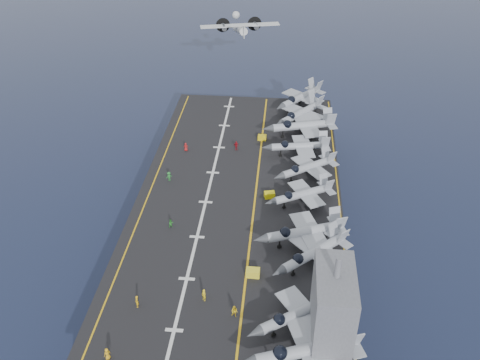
# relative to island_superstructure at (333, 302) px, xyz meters

# --- Properties ---
(ground) EXTENTS (500.00, 500.00, 0.00)m
(ground) POSITION_rel_island_superstructure_xyz_m (-15.00, 30.00, -17.90)
(ground) COLOR #142135
(ground) RESTS_ON ground
(hull) EXTENTS (36.00, 90.00, 10.00)m
(hull) POSITION_rel_island_superstructure_xyz_m (-15.00, 30.00, -12.90)
(hull) COLOR #56595E
(hull) RESTS_ON ground
(flight_deck) EXTENTS (38.00, 92.00, 0.40)m
(flight_deck) POSITION_rel_island_superstructure_xyz_m (-15.00, 30.00, -7.70)
(flight_deck) COLOR black
(flight_deck) RESTS_ON hull
(foul_line) EXTENTS (0.35, 90.00, 0.02)m
(foul_line) POSITION_rel_island_superstructure_xyz_m (-12.00, 30.00, -7.48)
(foul_line) COLOR gold
(foul_line) RESTS_ON flight_deck
(landing_centerline) EXTENTS (0.50, 90.00, 0.02)m
(landing_centerline) POSITION_rel_island_superstructure_xyz_m (-21.00, 30.00, -7.48)
(landing_centerline) COLOR silver
(landing_centerline) RESTS_ON flight_deck
(deck_edge_port) EXTENTS (0.25, 90.00, 0.02)m
(deck_edge_port) POSITION_rel_island_superstructure_xyz_m (-32.00, 30.00, -7.48)
(deck_edge_port) COLOR gold
(deck_edge_port) RESTS_ON flight_deck
(deck_edge_stbd) EXTENTS (0.25, 90.00, 0.02)m
(deck_edge_stbd) POSITION_rel_island_superstructure_xyz_m (3.50, 30.00, -7.48)
(deck_edge_stbd) COLOR gold
(deck_edge_stbd) RESTS_ON flight_deck
(island_superstructure) EXTENTS (5.00, 10.00, 15.00)m
(island_superstructure) POSITION_rel_island_superstructure_xyz_m (0.00, 0.00, 0.00)
(island_superstructure) COLOR #56595E
(island_superstructure) RESTS_ON flight_deck
(fighter_jet_0) EXTENTS (18.82, 15.56, 5.61)m
(fighter_jet_0) POSITION_rel_island_superstructure_xyz_m (-3.05, -3.82, -4.70)
(fighter_jet_0) COLOR gray
(fighter_jet_0) RESTS_ON flight_deck
(fighter_jet_1) EXTENTS (17.24, 15.99, 4.98)m
(fighter_jet_1) POSITION_rel_island_superstructure_xyz_m (-4.06, 2.48, -5.01)
(fighter_jet_1) COLOR #9CA4AA
(fighter_jet_1) RESTS_ON flight_deck
(fighter_jet_2) EXTENTS (17.44, 17.10, 5.09)m
(fighter_jet_2) POSITION_rel_island_superstructure_xyz_m (-1.78, 14.99, -4.95)
(fighter_jet_2) COLOR #97A0A7
(fighter_jet_2) RESTS_ON flight_deck
(fighter_jet_3) EXTENTS (18.10, 15.04, 5.38)m
(fighter_jet_3) POSITION_rel_island_superstructure_xyz_m (-3.06, 19.98, -4.81)
(fighter_jet_3) COLOR #9FA8B1
(fighter_jet_3) RESTS_ON flight_deck
(fighter_jet_4) EXTENTS (15.94, 14.14, 4.62)m
(fighter_jet_4) POSITION_rel_island_superstructure_xyz_m (-3.32, 31.13, -5.19)
(fighter_jet_4) COLOR gray
(fighter_jet_4) RESTS_ON flight_deck
(fighter_jet_5) EXTENTS (16.61, 15.51, 4.80)m
(fighter_jet_5) POSITION_rel_island_superstructure_xyz_m (-2.30, 40.15, -5.10)
(fighter_jet_5) COLOR gray
(fighter_jet_5) RESTS_ON flight_deck
(fighter_jet_6) EXTENTS (15.53, 11.73, 4.89)m
(fighter_jet_6) POSITION_rel_island_superstructure_xyz_m (-3.87, 48.20, -5.05)
(fighter_jet_6) COLOR gray
(fighter_jet_6) RESTS_ON flight_deck
(fighter_jet_7) EXTENTS (18.71, 14.97, 5.68)m
(fighter_jet_7) POSITION_rel_island_superstructure_xyz_m (-3.11, 56.66, -4.66)
(fighter_jet_7) COLOR #9DA4AE
(fighter_jet_7) RESTS_ON flight_deck
(fighter_jet_8) EXTENTS (17.96, 18.74, 5.44)m
(fighter_jet_8) POSITION_rel_island_superstructure_xyz_m (-3.64, 62.82, -4.78)
(fighter_jet_8) COLOR #9AA1AA
(fighter_jet_8) RESTS_ON flight_deck
(tow_cart_a) EXTENTS (2.15, 1.42, 1.27)m
(tow_cart_a) POSITION_rel_island_superstructure_xyz_m (-10.97, 11.62, -6.87)
(tow_cart_a) COLOR yellow
(tow_cart_a) RESTS_ON flight_deck
(tow_cart_b) EXTENTS (2.14, 1.64, 1.15)m
(tow_cart_b) POSITION_rel_island_superstructure_xyz_m (-9.36, 32.57, -6.93)
(tow_cart_b) COLOR #DACA0B
(tow_cart_b) RESTS_ON flight_deck
(tow_cart_c) EXTENTS (1.89, 1.27, 1.10)m
(tow_cart_c) POSITION_rel_island_superstructure_xyz_m (-11.98, 54.22, -6.95)
(tow_cart_c) COLOR gold
(tow_cart_c) RESTS_ON flight_deck
(crew_0) EXTENTS (1.30, 1.32, 1.85)m
(crew_0) POSITION_rel_island_superstructure_xyz_m (-28.67, -5.38, -6.57)
(crew_0) COLOR gold
(crew_0) RESTS_ON flight_deck
(crew_1) EXTENTS (1.16, 1.41, 2.02)m
(crew_1) POSITION_rel_island_superstructure_xyz_m (-27.10, 3.82, -6.49)
(crew_1) COLOR gold
(crew_1) RESTS_ON flight_deck
(crew_2) EXTENTS (1.16, 1.09, 1.61)m
(crew_2) POSITION_rel_island_superstructure_xyz_m (-25.84, 22.20, -6.70)
(crew_2) COLOR green
(crew_2) RESTS_ON flight_deck
(crew_3) EXTENTS (1.37, 1.30, 1.90)m
(crew_3) POSITION_rel_island_superstructure_xyz_m (-29.09, 36.47, -6.55)
(crew_3) COLOR #207F2C
(crew_3) RESTS_ON flight_deck
(crew_4) EXTENTS (1.45, 1.25, 2.03)m
(crew_4) POSITION_rel_island_superstructure_xyz_m (-17.22, 49.40, -6.48)
(crew_4) COLOR #A50F19
(crew_4) RESTS_ON flight_deck
(crew_5) EXTENTS (1.17, 0.85, 1.83)m
(crew_5) POSITION_rel_island_superstructure_xyz_m (-27.84, 48.06, -6.59)
(crew_5) COLOR #B21919
(crew_5) RESTS_ON flight_deck
(crew_6) EXTENTS (1.46, 1.44, 2.05)m
(crew_6) POSITION_rel_island_superstructure_xyz_m (-17.71, 5.93, -6.47)
(crew_6) COLOR yellow
(crew_6) RESTS_ON flight_deck
(crew_7) EXTENTS (1.36, 1.15, 1.92)m
(crew_7) POSITION_rel_island_superstructure_xyz_m (-12.98, 3.26, -6.54)
(crew_7) COLOR yellow
(crew_7) RESTS_ON flight_deck
(transport_plane) EXTENTS (23.22, 18.39, 4.85)m
(transport_plane) POSITION_rel_island_superstructure_xyz_m (-19.92, 87.76, 5.87)
(transport_plane) COLOR silver
(fighter_jet_9) EXTENTS (17.96, 18.74, 5.44)m
(fighter_jet_9) POSITION_rel_island_superstructure_xyz_m (-3.64, 71.32, -4.78)
(fighter_jet_9) COLOR #9AA1AA
(fighter_jet_9) RESTS_ON flight_deck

